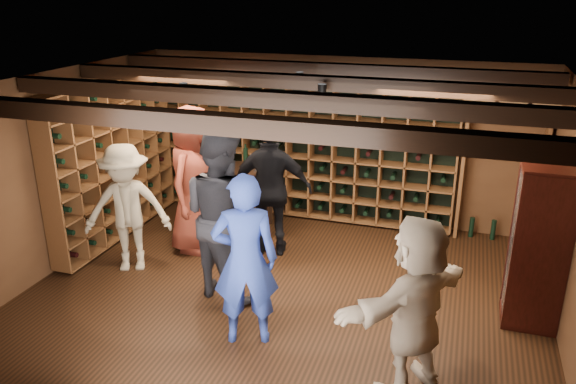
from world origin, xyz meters
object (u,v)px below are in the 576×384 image
(guest_woman_black, at_px, (271,189))
(guest_red_floral, at_px, (194,179))
(guest_khaki, at_px, (127,208))
(display_cabinet, at_px, (537,251))
(guest_beige, at_px, (415,306))
(man_grey_suit, at_px, (222,214))
(tasting_table, at_px, (227,176))
(man_blue_shirt, at_px, (245,260))

(guest_woman_black, bearing_deg, guest_red_floral, -4.37)
(guest_red_floral, bearing_deg, guest_khaki, 149.54)
(display_cabinet, xyz_separation_m, guest_beige, (-1.11, -1.46, -0.02))
(man_grey_suit, relative_size, guest_beige, 1.20)
(man_grey_suit, height_order, tasting_table, man_grey_suit)
(man_grey_suit, relative_size, guest_khaki, 1.21)
(guest_red_floral, relative_size, guest_woman_black, 1.09)
(guest_woman_black, bearing_deg, guest_beige, 120.07)
(display_cabinet, xyz_separation_m, guest_khaki, (-4.80, -0.24, -0.02))
(man_grey_suit, xyz_separation_m, guest_woman_black, (0.18, 1.18, -0.09))
(guest_beige, bearing_deg, tasting_table, -96.64)
(display_cabinet, xyz_separation_m, guest_red_floral, (-4.27, 0.56, 0.15))
(guest_beige, bearing_deg, guest_khaki, -72.47)
(man_blue_shirt, bearing_deg, guest_beige, 151.56)
(display_cabinet, relative_size, guest_beige, 1.04)
(man_blue_shirt, bearing_deg, tasting_table, -83.38)
(man_blue_shirt, bearing_deg, guest_red_floral, -71.51)
(man_grey_suit, distance_m, guest_beige, 2.51)
(guest_beige, bearing_deg, guest_woman_black, -100.36)
(guest_red_floral, xyz_separation_m, guest_woman_black, (1.05, 0.17, -0.09))
(man_blue_shirt, xyz_separation_m, guest_khaki, (-2.00, 0.99, -0.08))
(man_grey_suit, distance_m, guest_khaki, 1.42)
(man_blue_shirt, height_order, guest_khaki, man_blue_shirt)
(display_cabinet, bearing_deg, guest_beige, -127.11)
(display_cabinet, distance_m, man_blue_shirt, 3.06)
(guest_khaki, bearing_deg, display_cabinet, -20.92)
(man_blue_shirt, distance_m, guest_khaki, 2.24)
(guest_red_floral, relative_size, guest_beige, 1.20)
(man_blue_shirt, height_order, tasting_table, man_blue_shirt)
(display_cabinet, xyz_separation_m, guest_woman_black, (-3.22, 0.73, 0.07))
(display_cabinet, bearing_deg, man_grey_suit, -172.53)
(guest_red_floral, relative_size, tasting_table, 1.42)
(display_cabinet, relative_size, man_blue_shirt, 0.96)
(guest_woman_black, relative_size, tasting_table, 1.30)
(man_grey_suit, bearing_deg, tasting_table, -44.82)
(guest_beige, distance_m, tasting_table, 4.05)
(man_grey_suit, bearing_deg, guest_khaki, 14.95)
(guest_beige, height_order, tasting_table, guest_beige)
(man_grey_suit, bearing_deg, display_cabinet, -149.37)
(tasting_table, bearing_deg, guest_beige, -56.84)
(guest_woman_black, distance_m, tasting_table, 1.03)
(display_cabinet, height_order, guest_woman_black, guest_woman_black)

